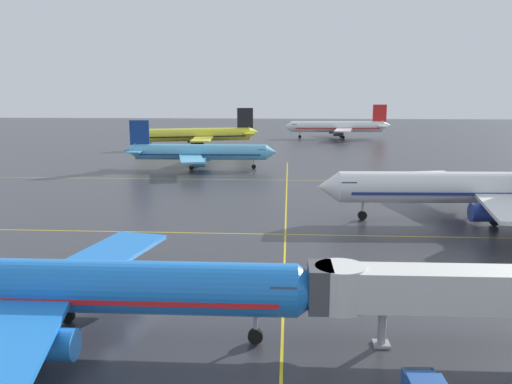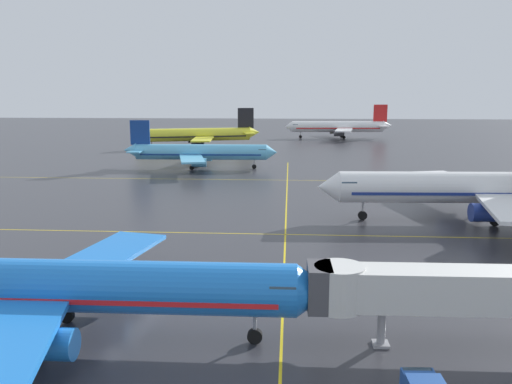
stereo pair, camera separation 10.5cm
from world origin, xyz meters
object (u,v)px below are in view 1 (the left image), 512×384
object	(u,v)px
airliner_second_row	(476,188)
airliner_far_left_stand	(197,135)
airliner_front_gate	(69,287)
airliner_far_right_stand	(338,127)
airliner_third_row	(199,152)
jet_bridge	(449,290)

from	to	relation	value
airliner_second_row	airliner_far_left_stand	xyz separation A→B (m)	(-51.66, 85.16, -0.34)
airliner_front_gate	airliner_far_right_stand	size ratio (longest dim) A/B	0.92
airliner_second_row	airliner_far_right_stand	bearing A→B (deg)	93.24
airliner_front_gate	airliner_third_row	world-z (taller)	airliner_front_gate
airliner_far_left_stand	airliner_far_right_stand	bearing A→B (deg)	39.50
airliner_far_left_stand	airliner_front_gate	bearing A→B (deg)	-84.23
airliner_second_row	airliner_far_left_stand	size ratio (longest dim) A/B	1.10
airliner_far_left_stand	jet_bridge	bearing A→B (deg)	-72.68
airliner_front_gate	airliner_far_left_stand	world-z (taller)	airliner_far_left_stand
airliner_front_gate	jet_bridge	distance (m)	25.52
airliner_second_row	airliner_far_right_stand	xyz separation A→B (m)	(-6.92, 122.04, -0.27)
airliner_third_row	airliner_second_row	bearing A→B (deg)	-45.14
airliner_front_gate	airliner_second_row	xyz separation A→B (m)	(39.39, 36.38, 0.58)
airliner_far_left_stand	jet_bridge	size ratio (longest dim) A/B	1.74
airliner_far_right_stand	airliner_third_row	bearing A→B (deg)	-115.74
airliner_far_right_stand	jet_bridge	world-z (taller)	airliner_far_right_stand
airliner_second_row	airliner_third_row	distance (m)	62.80
airliner_third_row	airliner_far_right_stand	xyz separation A→B (m)	(37.38, 77.53, 0.49)
airliner_far_right_stand	jet_bridge	size ratio (longest dim) A/B	1.79
airliner_front_gate	jet_bridge	bearing A→B (deg)	0.76
jet_bridge	airliner_second_row	bearing A→B (deg)	68.95
airliner_second_row	jet_bridge	bearing A→B (deg)	-111.05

